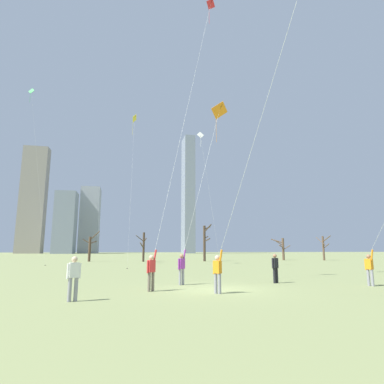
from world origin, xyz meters
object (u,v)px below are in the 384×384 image
at_px(kite_flyer_midfield_right_orange, 191,229).
at_px(kite_flyer_foreground_right_red, 162,223).
at_px(distant_kite_high_overhead_yellow, 134,126).
at_px(distant_kite_low_near_trees_green, 33,107).
at_px(bare_tree_far_right_edge, 143,246).
at_px(bystander_far_off_by_trees, 275,267).
at_px(bare_tree_left_of_center, 324,247).
at_px(bare_tree_right_of_center, 282,248).
at_px(bystander_strolling_midfield, 74,276).
at_px(bare_tree_center, 205,241).
at_px(distant_kite_drifting_right_white, 203,151).
at_px(bare_tree_leftmost, 90,247).
at_px(kite_flyer_foreground_left_purple, 227,239).

relative_size(kite_flyer_midfield_right_orange, kite_flyer_foreground_right_red, 0.59).
bearing_deg(distant_kite_high_overhead_yellow, kite_flyer_midfield_right_orange, -81.40).
bearing_deg(distant_kite_low_near_trees_green, bare_tree_far_right_edge, 33.17).
bearing_deg(bystander_far_off_by_trees, distant_kite_low_near_trees_green, 130.70).
distance_m(kite_flyer_foreground_right_red, bare_tree_left_of_center, 47.68).
height_order(bystander_far_off_by_trees, bare_tree_left_of_center, bare_tree_left_of_center).
distance_m(kite_flyer_foreground_right_red, bare_tree_right_of_center, 45.50).
distance_m(bystander_strolling_midfield, distant_kite_low_near_trees_green, 35.81).
bearing_deg(bystander_strolling_midfield, bare_tree_center, 69.62).
bearing_deg(distant_kite_low_near_trees_green, bare_tree_right_of_center, 16.95).
xyz_separation_m(distant_kite_drifting_right_white, bare_tree_right_of_center, (18.92, 19.10, -10.89)).
bearing_deg(bare_tree_far_right_edge, distant_kite_low_near_trees_green, -146.83).
bearing_deg(bare_tree_far_right_edge, bare_tree_leftmost, 164.69).
bearing_deg(distant_kite_drifting_right_white, bare_tree_right_of_center, 45.27).
xyz_separation_m(kite_flyer_foreground_right_red, bystander_far_off_by_trees, (6.68, 1.64, -2.24)).
relative_size(bare_tree_right_of_center, bare_tree_left_of_center, 0.91).
distance_m(distant_kite_drifting_right_white, bare_tree_leftmost, 25.93).
xyz_separation_m(kite_flyer_foreground_left_purple, distant_kite_high_overhead_yellow, (-3.76, 26.07, 14.90)).
bearing_deg(kite_flyer_foreground_left_purple, bare_tree_right_of_center, 60.46).
height_order(distant_kite_high_overhead_yellow, distant_kite_low_near_trees_green, distant_kite_low_near_trees_green).
bearing_deg(bare_tree_left_of_center, distant_kite_low_near_trees_green, -168.15).
distance_m(bare_tree_right_of_center, bare_tree_far_right_edge, 24.65).
bearing_deg(kite_flyer_midfield_right_orange, bare_tree_left_of_center, 47.72).
bearing_deg(kite_flyer_foreground_right_red, distant_kite_high_overhead_yellow, 93.15).
relative_size(bare_tree_center, bare_tree_left_of_center, 1.39).
distance_m(bystander_far_off_by_trees, bare_tree_right_of_center, 40.67).
height_order(bystander_strolling_midfield, distant_kite_high_overhead_yellow, distant_kite_high_overhead_yellow).
relative_size(kite_flyer_foreground_left_purple, distant_kite_high_overhead_yellow, 0.72).
bearing_deg(bystander_strolling_midfield, distant_kite_high_overhead_yellow, 85.10).
relative_size(bystander_strolling_midfield, distant_kite_high_overhead_yellow, 0.09).
xyz_separation_m(kite_flyer_foreground_right_red, bare_tree_center, (10.68, 35.31, 0.03)).
bearing_deg(kite_flyer_foreground_left_purple, distant_kite_drifting_right_white, 79.37).
distance_m(kite_flyer_foreground_left_purple, bystander_far_off_by_trees, 6.23).
bearing_deg(distant_kite_drifting_right_white, bare_tree_left_of_center, 33.29).
relative_size(kite_flyer_midfield_right_orange, kite_flyer_foreground_left_purple, 0.87).
height_order(kite_flyer_foreground_left_purple, distant_kite_low_near_trees_green, distant_kite_low_near_trees_green).
xyz_separation_m(distant_kite_low_near_trees_green, bare_tree_right_of_center, (39.43, 12.02, -17.52)).
distance_m(distant_kite_drifting_right_white, bare_tree_center, 19.81).
distance_m(kite_flyer_foreground_left_purple, kite_flyer_foreground_right_red, 3.79).
bearing_deg(bare_tree_right_of_center, kite_flyer_midfield_right_orange, -123.56).
xyz_separation_m(bare_tree_center, bare_tree_far_right_edge, (-9.82, 0.13, -0.79)).
xyz_separation_m(distant_kite_low_near_trees_green, bare_tree_left_of_center, (46.00, 9.65, -17.34)).
height_order(kite_flyer_midfield_right_orange, bystander_strolling_midfield, kite_flyer_midfield_right_orange).
xyz_separation_m(kite_flyer_midfield_right_orange, distant_kite_drifting_right_white, (4.59, 16.35, 10.01)).
bearing_deg(distant_kite_low_near_trees_green, bystander_far_off_by_trees, -49.30).
distance_m(distant_kite_drifting_right_white, distant_kite_low_near_trees_green, 22.69).
relative_size(bystander_far_off_by_trees, distant_kite_low_near_trees_green, 0.07).
relative_size(kite_flyer_foreground_right_red, bystander_strolling_midfield, 12.48).
relative_size(kite_flyer_midfield_right_orange, bare_tree_leftmost, 2.53).
bearing_deg(distant_kite_high_overhead_yellow, kite_flyer_foreground_right_red, -86.85).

